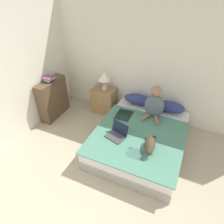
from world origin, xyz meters
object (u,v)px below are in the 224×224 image
object	(u,v)px
table_lamp	(104,77)
person_sitting	(154,104)
nightstand	(104,100)
book_stack_top	(49,79)
laptop_open	(117,134)
cat_tabby	(150,145)
pillow_far	(170,107)
bookshelf	(53,99)
bed	(140,138)
pillow_near	(138,99)

from	to	relation	value
table_lamp	person_sitting	bearing A→B (deg)	-12.48
nightstand	book_stack_top	bearing A→B (deg)	-146.92
laptop_open	table_lamp	size ratio (longest dim) A/B	0.93
laptop_open	book_stack_top	world-z (taller)	book_stack_top
cat_tabby	book_stack_top	distance (m)	2.51
pillow_far	bookshelf	distance (m)	2.57
laptop_open	nightstand	size ratio (longest dim) A/B	0.66
nightstand	person_sitting	bearing A→B (deg)	-12.16
bed	cat_tabby	world-z (taller)	cat_tabby
person_sitting	nightstand	xyz separation A→B (m)	(-1.25, 0.27, -0.39)
nightstand	table_lamp	xyz separation A→B (m)	(0.03, 0.00, 0.61)
table_lamp	bookshelf	size ratio (longest dim) A/B	0.48
table_lamp	book_stack_top	xyz separation A→B (m)	(-1.00, -0.63, 0.03)
person_sitting	nightstand	size ratio (longest dim) A/B	1.14
book_stack_top	laptop_open	bearing A→B (deg)	-15.44
cat_tabby	nightstand	distance (m)	1.87
bookshelf	pillow_near	bearing A→B (deg)	20.22
book_stack_top	pillow_near	bearing A→B (deg)	20.32
person_sitting	nightstand	world-z (taller)	person_sitting
person_sitting	book_stack_top	bearing A→B (deg)	-170.70
person_sitting	nightstand	bearing A→B (deg)	167.84
pillow_near	person_sitting	bearing A→B (deg)	-34.82
pillow_far	cat_tabby	world-z (taller)	pillow_far
pillow_near	nightstand	distance (m)	0.84
bed	book_stack_top	bearing A→B (deg)	175.38
person_sitting	laptop_open	size ratio (longest dim) A/B	1.73
person_sitting	nightstand	distance (m)	1.33
person_sitting	cat_tabby	xyz separation A→B (m)	(0.19, -0.93, -0.20)
nightstand	book_stack_top	world-z (taller)	book_stack_top
laptop_open	bed	bearing A→B (deg)	59.01
person_sitting	pillow_near	bearing A→B (deg)	145.18
bed	table_lamp	distance (m)	1.57
book_stack_top	bed	bearing A→B (deg)	-4.62
bed	pillow_near	world-z (taller)	pillow_near
pillow_far	cat_tabby	bearing A→B (deg)	-93.90
person_sitting	table_lamp	bearing A→B (deg)	167.52
cat_tabby	laptop_open	xyz separation A→B (m)	(-0.62, 0.07, -0.04)
pillow_near	cat_tabby	size ratio (longest dim) A/B	1.07
pillow_near	bookshelf	world-z (taller)	bookshelf
pillow_far	person_sitting	world-z (taller)	person_sitting
laptop_open	bookshelf	size ratio (longest dim) A/B	0.44
bed	laptop_open	size ratio (longest dim) A/B	5.01
pillow_far	cat_tabby	xyz separation A→B (m)	(-0.08, -1.23, -0.03)
bed	cat_tabby	distance (m)	0.55
pillow_far	book_stack_top	size ratio (longest dim) A/B	2.47
table_lamp	book_stack_top	size ratio (longest dim) A/B	1.73
person_sitting	bookshelf	xyz separation A→B (m)	(-2.22, -0.36, -0.24)
cat_tabby	table_lamp	distance (m)	1.89
book_stack_top	cat_tabby	bearing A→B (deg)	-13.22
pillow_far	nightstand	world-z (taller)	pillow_far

